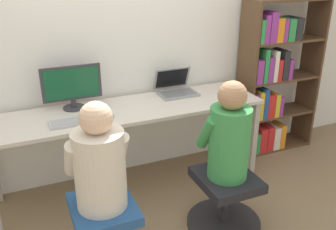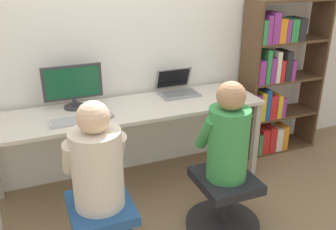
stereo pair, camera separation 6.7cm
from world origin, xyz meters
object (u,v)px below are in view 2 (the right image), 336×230
office_chair_right (224,201)px  bookshelf (274,85)px  desktop_monitor (73,86)px  office_chair_left (103,230)px  keyboard (76,120)px  person_at_monitor (97,162)px  laptop (177,89)px  person_at_laptop (228,136)px

office_chair_right → bookshelf: 1.48m
desktop_monitor → office_chair_left: 1.18m
keyboard → office_chair_left: size_ratio=0.69×
person_at_monitor → office_chair_left: bearing=-90.0°
person_at_monitor → bookshelf: size_ratio=0.46×
laptop → person_at_laptop: (-0.01, -0.93, -0.05)m
person_at_monitor → person_at_laptop: bearing=-1.1°
keyboard → office_chair_left: keyboard is taller
keyboard → office_chair_left: 0.84m
desktop_monitor → person_at_laptop: 1.32m
desktop_monitor → person_at_laptop: bearing=-45.7°
desktop_monitor → bookshelf: size_ratio=0.30×
desktop_monitor → office_chair_right: (0.91, -0.94, -0.74)m
desktop_monitor → person_at_laptop: size_ratio=0.66×
keyboard → person_at_monitor: size_ratio=0.55×
office_chair_right → person_at_monitor: bearing=178.5°
office_chair_left → bookshelf: (1.98, 0.88, 0.51)m
office_chair_right → person_at_laptop: (0.00, 0.01, 0.54)m
person_at_laptop → person_at_monitor: bearing=178.9°
bookshelf → person_at_monitor: bearing=-156.1°
bookshelf → office_chair_right: bearing=-139.5°
office_chair_left → office_chair_right: size_ratio=1.00×
person_at_laptop → desktop_monitor: bearing=134.3°
keyboard → person_at_monitor: 0.61m
laptop → office_chair_right: (-0.01, -0.94, -0.60)m
keyboard → desktop_monitor: bearing=82.6°
keyboard → bookshelf: size_ratio=0.25×
keyboard → bookshelf: bookshelf is taller
office_chair_left → person_at_laptop: (0.92, -0.01, 0.54)m
keyboard → person_at_monitor: (0.02, -0.61, -0.03)m
desktop_monitor → office_chair_right: 1.50m
laptop → office_chair_left: bearing=-135.6°
bookshelf → keyboard: bearing=-172.5°
office_chair_left → person_at_monitor: person_at_monitor is taller
laptop → keyboard: laptop is taller
office_chair_right → office_chair_left: bearing=178.9°
person_at_laptop → bookshelf: (1.06, 0.90, -0.03)m
laptop → office_chair_left: (-0.94, -0.92, -0.60)m
keyboard → office_chair_left: bearing=-87.8°
desktop_monitor → bookshelf: bookshelf is taller
office_chair_right → person_at_laptop: person_at_laptop is taller
office_chair_left → office_chair_right: 0.92m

